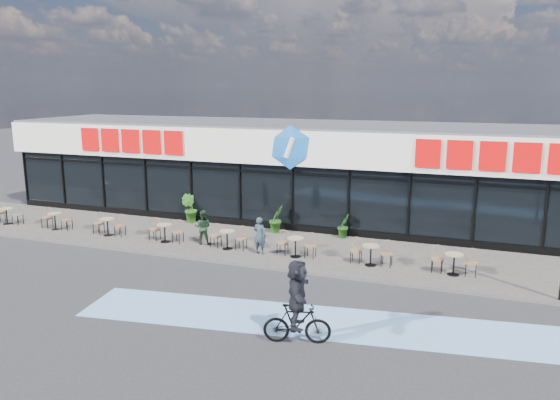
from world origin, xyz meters
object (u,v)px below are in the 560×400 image
object	(u,v)px
potted_plant_mid	(277,219)
potted_plant_left	(190,208)
bistro_set_0	(8,214)
patron_right	(203,227)
patron_left	(260,235)
potted_plant_right	(344,226)
cyclist_a	(297,305)

from	to	relation	value
potted_plant_mid	potted_plant_left	bearing A→B (deg)	176.92
bistro_set_0	patron_right	xyz separation A→B (m)	(10.06, 0.20, 0.24)
patron_left	patron_right	bearing A→B (deg)	-1.79
potted_plant_right	cyclist_a	bearing A→B (deg)	-82.87
potted_plant_mid	patron_right	distance (m)	3.45
patron_left	patron_right	xyz separation A→B (m)	(-2.64, 0.41, -0.02)
bistro_set_0	potted_plant_right	bearing A→B (deg)	11.66
potted_plant_right	patron_left	world-z (taller)	patron_left
potted_plant_mid	cyclist_a	bearing A→B (deg)	-66.19
potted_plant_right	patron_left	bearing A→B (deg)	-126.12
patron_left	cyclist_a	size ratio (longest dim) A/B	0.66
bistro_set_0	patron_right	bearing A→B (deg)	1.16
bistro_set_0	patron_left	distance (m)	12.70
bistro_set_0	potted_plant_right	size ratio (longest dim) A/B	1.49
bistro_set_0	potted_plant_mid	size ratio (longest dim) A/B	1.28
patron_left	patron_right	world-z (taller)	patron_left
potted_plant_mid	patron_left	xyz separation A→B (m)	(0.51, -3.12, 0.11)
potted_plant_right	bistro_set_0	bearing A→B (deg)	-168.34
potted_plant_right	patron_left	xyz separation A→B (m)	(-2.43, -3.33, 0.20)
cyclist_a	potted_plant_mid	bearing A→B (deg)	113.81
patron_left	cyclist_a	world-z (taller)	cyclist_a
potted_plant_left	cyclist_a	world-z (taller)	cyclist_a
patron_left	patron_right	size ratio (longest dim) A/B	1.03
patron_left	cyclist_a	distance (m)	7.24
cyclist_a	bistro_set_0	bearing A→B (deg)	158.39
potted_plant_mid	patron_right	xyz separation A→B (m)	(-2.13, -2.71, 0.09)
bistro_set_0	potted_plant_mid	distance (m)	12.53
potted_plant_right	potted_plant_mid	bearing A→B (deg)	-175.90
potted_plant_mid	patron_right	size ratio (longest dim) A/B	0.87
potted_plant_right	cyclist_a	distance (m)	9.68
potted_plant_right	potted_plant_left	bearing A→B (deg)	179.78
bistro_set_0	cyclist_a	distance (m)	17.57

